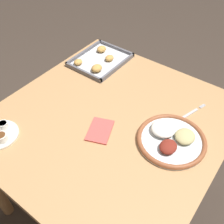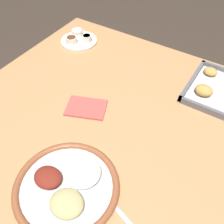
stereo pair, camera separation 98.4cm
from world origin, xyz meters
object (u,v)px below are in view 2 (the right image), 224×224
saucer_plate (78,39)px  napkin (86,108)px  dinner_plate (68,186)px  fork (128,222)px

saucer_plate → napkin: (0.28, -0.32, -0.01)m
dinner_plate → napkin: (-0.13, 0.27, -0.01)m
fork → napkin: size_ratio=1.25×
dinner_plate → saucer_plate: 0.72m
fork → saucer_plate: (-0.59, 0.58, 0.01)m
fork → saucer_plate: bearing=152.8°
fork → napkin: (-0.31, 0.26, 0.00)m
saucer_plate → napkin: saucer_plate is taller
saucer_plate → fork: bearing=-44.5°
dinner_plate → fork: dinner_plate is taller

